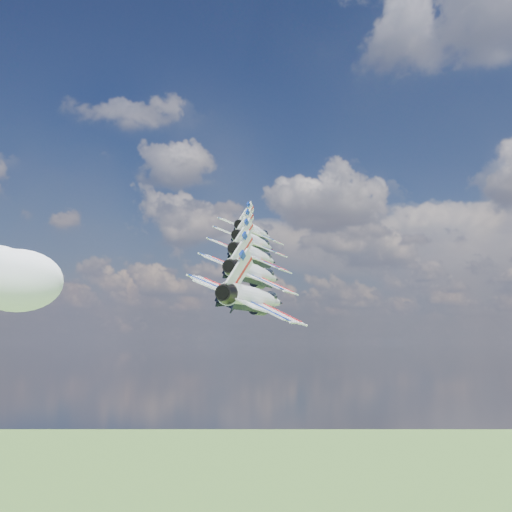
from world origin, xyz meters
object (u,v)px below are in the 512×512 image
Objects in this scene: jet_4 at (256,299)px; jet_1 at (256,243)px; jet_0 at (256,232)px; jet_2 at (256,256)px; jet_3 at (256,274)px.

jet_1 is at bearing 110.84° from jet_4.
jet_0 is 1.00× the size of jet_1.
jet_1 is 1.00× the size of jet_4.
jet_1 reaches higher than jet_4.
jet_0 reaches higher than jet_1.
jet_2 is at bearing -69.16° from jet_0.
jet_0 reaches higher than jet_4.
jet_4 is (27.72, -36.84, -14.39)m from jet_0.
jet_2 is at bearing -69.16° from jet_1.
jet_1 is 12.07m from jet_2.
jet_3 is at bearing -69.16° from jet_2.
jet_3 is at bearing -69.16° from jet_1.
jet_0 is 24.15m from jet_2.
jet_3 is (6.93, -9.21, -3.60)m from jet_2.
jet_3 is at bearing 110.84° from jet_4.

